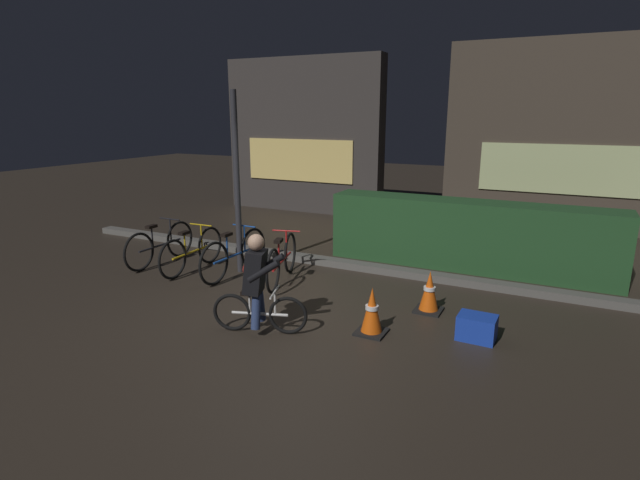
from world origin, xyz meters
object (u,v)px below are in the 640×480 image
Objects in this scene: parked_bike_center_left at (235,254)px; traffic_cone_near at (372,311)px; parked_bike_leftmost at (160,244)px; street_post at (237,184)px; parked_bike_center_right at (282,260)px; traffic_cone_far at (429,292)px; blue_crate at (477,328)px; cyclist at (257,283)px; parked_bike_left_mid at (192,251)px.

parked_bike_center_left reaches higher than traffic_cone_near.
street_post is at bearing -80.91° from parked_bike_leftmost.
parked_bike_center_right is (0.91, -0.14, -1.14)m from street_post.
traffic_cone_far is at bearing -5.17° from street_post.
cyclist is at bearing -158.46° from blue_crate.
street_post is 3.55m from traffic_cone_far.
street_post is at bearing 167.48° from blue_crate.
parked_bike_leftmost is 5.63m from blue_crate.
traffic_cone_near is at bearing -24.35° from street_post.
traffic_cone_far is (4.86, -0.05, -0.07)m from parked_bike_leftmost.
traffic_cone_far is 2.36m from cyclist.
parked_bike_center_right is 1.88m from cyclist.
parked_bike_center_right is at bearing 166.36° from blue_crate.
parked_bike_center_left is 0.87m from parked_bike_center_right.
street_post is at bearing 66.05° from parked_bike_center_right.
traffic_cone_near is 1.34× the size of blue_crate.
cyclist reaches higher than traffic_cone_far.
cyclist is (-1.27, -0.57, 0.34)m from traffic_cone_near.
traffic_cone_near is 0.47× the size of cyclist.
street_post is at bearing -69.14° from parked_bike_left_mid.
parked_bike_center_right is 2.88× the size of traffic_cone_far.
street_post is 5.20× the size of traffic_cone_far.
traffic_cone_near is 1.26m from blue_crate.
blue_crate is (3.14, -0.76, -0.20)m from parked_bike_center_right.
parked_bike_left_mid is 1.68m from parked_bike_center_right.
street_post reaches higher than parked_bike_leftmost.
parked_bike_left_mid is at bearing -157.34° from street_post.
street_post is 2.61m from cyclist.
street_post is 1.93m from parked_bike_leftmost.
street_post reaches higher than parked_bike_left_mid.
parked_bike_left_mid is 2.78× the size of traffic_cone_near.
street_post is 1.82× the size of parked_bike_left_mid.
street_post is 6.78× the size of blue_crate.
blue_crate is 0.35× the size of cyclist.
street_post is 1.81× the size of parked_bike_center_right.
parked_bike_leftmost reaches higher than blue_crate.
traffic_cone_far is at bearing 65.73° from traffic_cone_near.
parked_bike_leftmost is 1.35× the size of cyclist.
blue_crate is (5.59, -0.65, -0.20)m from parked_bike_leftmost.
traffic_cone_far is (2.41, -0.16, -0.08)m from parked_bike_center_right.
cyclist reaches higher than parked_bike_left_mid.
parked_bike_left_mid is 0.95× the size of parked_bike_center_left.
traffic_cone_near is at bearing -114.27° from traffic_cone_far.
parked_bike_center_right is at bearing -85.66° from parked_bike_left_mid.
traffic_cone_far is at bearing -91.56° from parked_bike_left_mid.
parked_bike_leftmost is 0.78m from parked_bike_left_mid.
parked_bike_center_right is (0.86, 0.08, -0.01)m from parked_bike_center_left.
parked_bike_center_left is 1.40× the size of cyclist.
parked_bike_left_mid is 2.87× the size of traffic_cone_far.
parked_bike_leftmost is 2.45m from parked_bike_center_right.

